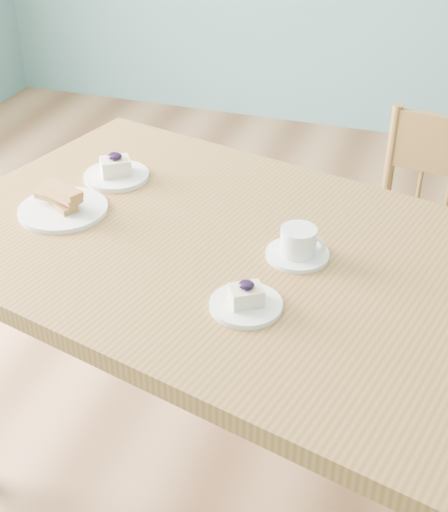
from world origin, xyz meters
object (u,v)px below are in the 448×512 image
object	(u,v)px
dining_table	(260,285)
cheesecake_plate_far	(116,172)
biscotti_plate	(62,204)
cheesecake_plate_near	(246,301)
coffee_cup	(299,245)
dining_chair	(428,270)

from	to	relation	value
dining_table	cheesecake_plate_far	xyz separation A→B (m)	(-0.47, 0.24, 0.10)
dining_table	biscotti_plate	bearing A→B (deg)	-169.70
cheesecake_plate_near	biscotti_plate	bearing A→B (deg)	157.30
coffee_cup	biscotti_plate	bearing A→B (deg)	-173.15
cheesecake_plate_near	coffee_cup	world-z (taller)	coffee_cup
biscotti_plate	cheesecake_plate_near	bearing A→B (deg)	-22.70
dining_table	cheesecake_plate_far	distance (m)	0.54
dining_table	biscotti_plate	world-z (taller)	biscotti_plate
cheesecake_plate_near	cheesecake_plate_far	xyz separation A→B (m)	(-0.50, 0.43, 0.00)
dining_table	dining_chair	bearing A→B (deg)	73.51
coffee_cup	cheesecake_plate_far	bearing A→B (deg)	166.45
dining_table	dining_chair	xyz separation A→B (m)	(0.37, 0.62, -0.28)
dining_chair	cheesecake_plate_far	size ratio (longest dim) A/B	5.30
cheesecake_plate_near	coffee_cup	bearing A→B (deg)	75.58
coffee_cup	dining_table	bearing A→B (deg)	-156.65
dining_chair	biscotti_plate	xyz separation A→B (m)	(-0.88, -0.59, 0.39)
biscotti_plate	coffee_cup	bearing A→B (deg)	-1.12
cheesecake_plate_far	dining_table	bearing A→B (deg)	-26.81
dining_table	coffee_cup	world-z (taller)	coffee_cup
dining_table	coffee_cup	distance (m)	0.14
dining_table	cheesecake_plate_near	bearing A→B (deg)	-69.19
dining_table	dining_chair	world-z (taller)	dining_chair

